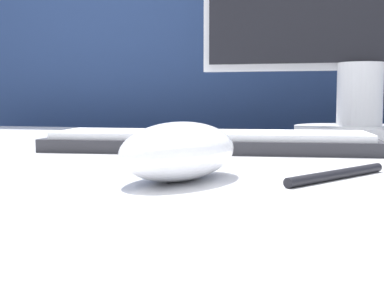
{
  "coord_description": "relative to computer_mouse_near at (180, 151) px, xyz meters",
  "views": [
    {
      "loc": [
        0.06,
        -0.51,
        0.77
      ],
      "look_at": [
        -0.05,
        -0.06,
        0.73
      ],
      "focal_mm": 50.0,
      "sensor_mm": 36.0,
      "label": 1
    }
  ],
  "objects": [
    {
      "name": "partition_panel",
      "position": [
        0.05,
        0.82,
        -0.1
      ],
      "size": [
        5.0,
        0.03,
        1.26
      ],
      "color": "navy",
      "rests_on": "ground_plane"
    },
    {
      "name": "computer_mouse_near",
      "position": [
        0.0,
        0.0,
        0.0
      ],
      "size": [
        0.11,
        0.14,
        0.05
      ],
      "rotation": [
        0.0,
        0.0,
        -0.3
      ],
      "color": "white",
      "rests_on": "desk"
    },
    {
      "name": "keyboard",
      "position": [
        -0.03,
        0.24,
        -0.01
      ],
      "size": [
        0.42,
        0.16,
        0.02
      ],
      "rotation": [
        0.0,
        0.0,
        0.11
      ],
      "color": "#28282D",
      "rests_on": "desk"
    },
    {
      "name": "pen",
      "position": [
        0.12,
        0.04,
        -0.02
      ],
      "size": [
        0.08,
        0.12,
        0.01
      ],
      "rotation": [
        0.0,
        0.0,
        1.0
      ],
      "color": "black",
      "rests_on": "desk"
    }
  ]
}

